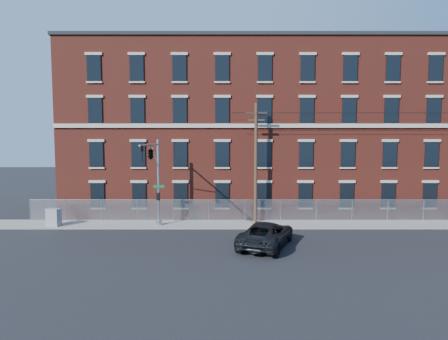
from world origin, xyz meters
name	(u,v)px	position (x,y,z in m)	size (l,w,h in m)	color
ground	(234,242)	(0.00, 0.00, 0.00)	(140.00, 140.00, 0.00)	black
sidewalk	(376,224)	(12.00, 5.00, 0.06)	(65.00, 3.00, 0.12)	gray
mill_building	(343,130)	(12.00, 13.93, 8.15)	(55.30, 14.32, 16.30)	maroon
chain_link_fence	(370,209)	(12.00, 6.30, 1.06)	(59.06, 0.06, 1.85)	#A5A8AD
traffic_signal_mast	(153,163)	(-6.00, 2.18, 5.39)	(0.90, 6.75, 7.00)	#9EA0A5
utility_pole_near	(256,161)	(2.00, 5.60, 5.34)	(1.80, 0.28, 10.00)	#412F20
pickup_truck	(266,234)	(2.13, -1.07, 0.82)	(2.73, 5.92, 1.64)	black
utility_cabinet	(54,217)	(-14.48, 4.20, 0.82)	(1.13, 0.56, 1.41)	gray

